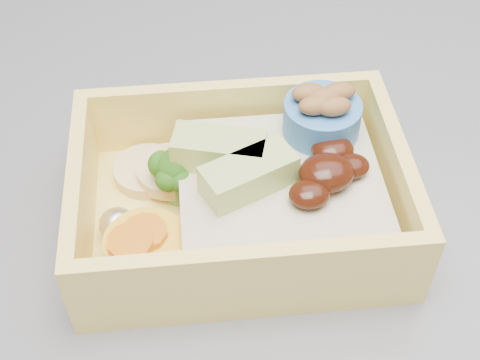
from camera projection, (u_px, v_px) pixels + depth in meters
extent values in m
cube|color=#37373C|center=(424.00, 127.00, 0.51)|extent=(1.24, 0.84, 0.04)
cube|color=#FFE169|center=(240.00, 217.00, 0.42)|extent=(0.21, 0.16, 0.01)
cube|color=#FFE169|center=(230.00, 113.00, 0.44)|extent=(0.20, 0.03, 0.05)
cube|color=#FFE169|center=(253.00, 279.00, 0.35)|extent=(0.20, 0.03, 0.05)
cube|color=#FFE169|center=(394.00, 175.00, 0.41)|extent=(0.02, 0.13, 0.05)
cube|color=#FFE169|center=(81.00, 198.00, 0.39)|extent=(0.02, 0.13, 0.05)
cube|color=tan|center=(279.00, 193.00, 0.41)|extent=(0.13, 0.12, 0.03)
ellipsoid|color=black|center=(326.00, 173.00, 0.39)|extent=(0.04, 0.03, 0.02)
ellipsoid|color=black|center=(333.00, 150.00, 0.40)|extent=(0.03, 0.02, 0.01)
ellipsoid|color=black|center=(309.00, 194.00, 0.38)|extent=(0.03, 0.02, 0.01)
ellipsoid|color=black|center=(351.00, 166.00, 0.39)|extent=(0.02, 0.02, 0.01)
cube|color=#B0CD6B|center=(249.00, 175.00, 0.38)|extent=(0.06, 0.04, 0.02)
cube|color=#B0CD6B|center=(219.00, 150.00, 0.40)|extent=(0.06, 0.04, 0.02)
cylinder|color=#6B9450|center=(177.00, 189.00, 0.42)|extent=(0.01, 0.01, 0.02)
sphere|color=#2B6316|center=(174.00, 167.00, 0.40)|extent=(0.02, 0.02, 0.02)
sphere|color=#2B6316|center=(189.00, 164.00, 0.41)|extent=(0.02, 0.02, 0.02)
sphere|color=#2B6316|center=(162.00, 164.00, 0.41)|extent=(0.02, 0.02, 0.02)
sphere|color=#2B6316|center=(181.00, 180.00, 0.40)|extent=(0.02, 0.02, 0.02)
sphere|color=#2B6316|center=(168.00, 180.00, 0.40)|extent=(0.02, 0.02, 0.02)
sphere|color=#2B6316|center=(174.00, 160.00, 0.41)|extent=(0.02, 0.02, 0.02)
cylinder|color=gold|center=(147.00, 251.00, 0.38)|extent=(0.05, 0.05, 0.02)
cylinder|color=orange|center=(145.00, 232.00, 0.38)|extent=(0.03, 0.03, 0.00)
cylinder|color=orange|center=(130.00, 242.00, 0.37)|extent=(0.03, 0.03, 0.00)
cylinder|color=tan|center=(147.00, 171.00, 0.44)|extent=(0.04, 0.04, 0.01)
cylinder|color=tan|center=(171.00, 171.00, 0.43)|extent=(0.04, 0.04, 0.01)
ellipsoid|color=white|center=(200.00, 151.00, 0.44)|extent=(0.02, 0.02, 0.02)
ellipsoid|color=white|center=(117.00, 225.00, 0.40)|extent=(0.02, 0.02, 0.02)
cylinder|color=#3977C2|center=(322.00, 118.00, 0.42)|extent=(0.05, 0.05, 0.02)
ellipsoid|color=brown|center=(324.00, 97.00, 0.40)|extent=(0.02, 0.02, 0.01)
ellipsoid|color=brown|center=(339.00, 92.00, 0.41)|extent=(0.02, 0.02, 0.01)
ellipsoid|color=brown|center=(308.00, 93.00, 0.41)|extent=(0.02, 0.02, 0.01)
ellipsoid|color=brown|center=(334.00, 106.00, 0.40)|extent=(0.02, 0.02, 0.01)
ellipsoid|color=brown|center=(315.00, 105.00, 0.40)|extent=(0.02, 0.02, 0.01)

